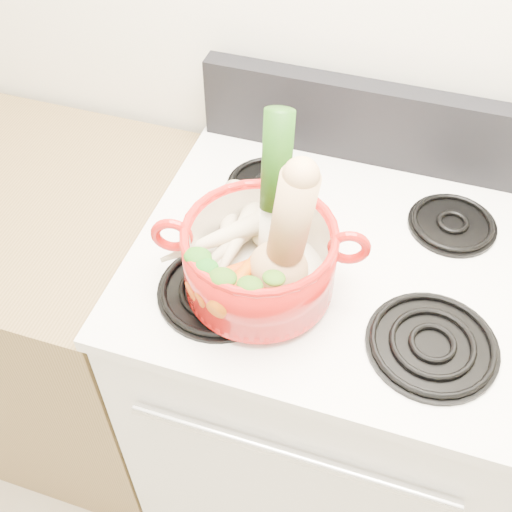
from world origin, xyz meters
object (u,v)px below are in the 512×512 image
(stove_body, at_px, (322,387))
(dutch_oven, at_px, (260,259))
(leek, at_px, (273,196))
(squash, at_px, (280,233))

(stove_body, relative_size, dutch_oven, 3.50)
(leek, bearing_deg, squash, -69.71)
(squash, relative_size, leek, 0.83)
(dutch_oven, xyz_separation_m, squash, (0.04, -0.02, 0.09))
(stove_body, bearing_deg, dutch_oven, -133.53)
(stove_body, distance_m, dutch_oven, 0.60)
(stove_body, xyz_separation_m, squash, (-0.09, -0.15, 0.66))
(dutch_oven, xyz_separation_m, leek, (0.01, 0.03, 0.12))
(stove_body, bearing_deg, leek, -139.71)
(dutch_oven, relative_size, squash, 1.01)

